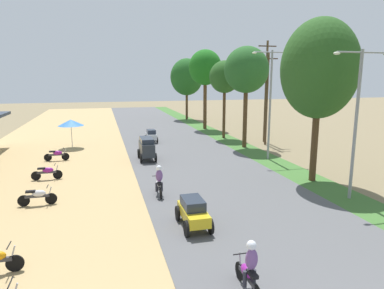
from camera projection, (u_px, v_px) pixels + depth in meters
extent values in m
cylinder|color=black|center=(10.00, 283.00, 8.85)|extent=(0.04, 0.54, 0.04)
cylinder|color=black|center=(15.00, 263.00, 11.00)|extent=(0.56, 0.06, 0.56)
cylinder|color=#A5A8AD|center=(12.00, 256.00, 10.93)|extent=(0.26, 0.05, 0.68)
cylinder|color=black|center=(9.00, 245.00, 10.85)|extent=(0.04, 0.54, 0.04)
cylinder|color=black|center=(51.00, 199.00, 16.89)|extent=(0.56, 0.06, 0.56)
cylinder|color=black|center=(24.00, 201.00, 16.59)|extent=(0.56, 0.06, 0.56)
cube|color=#333338|center=(37.00, 196.00, 16.71)|extent=(1.12, 0.12, 0.12)
ellipsoid|color=silver|center=(39.00, 193.00, 16.70)|extent=(0.64, 0.28, 0.32)
cube|color=black|center=(30.00, 192.00, 16.59)|extent=(0.44, 0.20, 0.10)
cylinder|color=#A5A8AD|center=(49.00, 193.00, 16.83)|extent=(0.26, 0.05, 0.68)
cylinder|color=black|center=(48.00, 186.00, 16.74)|extent=(0.04, 0.54, 0.04)
cylinder|color=black|center=(58.00, 174.00, 21.12)|extent=(0.56, 0.06, 0.56)
cylinder|color=black|center=(36.00, 176.00, 20.82)|extent=(0.56, 0.06, 0.56)
cube|color=#333338|center=(47.00, 172.00, 20.93)|extent=(1.12, 0.12, 0.12)
ellipsoid|color=#8C1E8C|center=(48.00, 170.00, 20.93)|extent=(0.64, 0.28, 0.32)
cube|color=black|center=(41.00, 168.00, 20.82)|extent=(0.44, 0.20, 0.10)
cylinder|color=#A5A8AD|center=(56.00, 170.00, 21.06)|extent=(0.26, 0.05, 0.68)
cylinder|color=black|center=(55.00, 164.00, 20.97)|extent=(0.04, 0.54, 0.04)
cylinder|color=black|center=(65.00, 157.00, 25.93)|extent=(0.56, 0.06, 0.56)
cylinder|color=black|center=(48.00, 158.00, 25.63)|extent=(0.56, 0.06, 0.56)
cube|color=#333338|center=(57.00, 155.00, 25.75)|extent=(1.12, 0.12, 0.12)
ellipsoid|color=#8C1E8C|center=(58.00, 153.00, 25.74)|extent=(0.64, 0.28, 0.32)
cube|color=black|center=(52.00, 152.00, 25.63)|extent=(0.44, 0.20, 0.10)
cylinder|color=#A5A8AD|center=(64.00, 153.00, 25.87)|extent=(0.26, 0.05, 0.68)
cylinder|color=black|center=(63.00, 148.00, 25.78)|extent=(0.04, 0.54, 0.04)
cylinder|color=#99999E|center=(72.00, 136.00, 30.45)|extent=(0.05, 0.05, 2.10)
cone|color=#3372BF|center=(71.00, 123.00, 30.22)|extent=(2.20, 2.20, 0.55)
cylinder|color=#4C351E|center=(315.00, 139.00, 20.42)|extent=(0.39, 0.39, 5.05)
ellipsoid|color=#28531E|center=(320.00, 69.00, 19.64)|extent=(4.39, 4.39, 5.69)
cylinder|color=#4C351E|center=(245.00, 115.00, 30.45)|extent=(0.37, 0.37, 5.70)
ellipsoid|color=#245923|center=(246.00, 70.00, 29.71)|extent=(3.85, 3.85, 3.99)
cylinder|color=#4C351E|center=(224.00, 112.00, 35.27)|extent=(0.30, 0.30, 5.33)
ellipsoid|color=#25521E|center=(225.00, 77.00, 34.60)|extent=(3.09, 3.09, 3.24)
cylinder|color=#4C351E|center=(205.00, 103.00, 41.68)|extent=(0.42, 0.42, 6.19)
ellipsoid|color=#1B6419|center=(205.00, 67.00, 40.88)|extent=(3.92, 3.92, 4.18)
cylinder|color=#4C351E|center=(187.00, 103.00, 51.39)|extent=(0.35, 0.35, 4.78)
ellipsoid|color=#1D541D|center=(187.00, 77.00, 50.66)|extent=(4.78, 4.78, 5.36)
cylinder|color=gray|center=(356.00, 127.00, 17.09)|extent=(0.16, 0.16, 7.45)
cylinder|color=gray|center=(350.00, 52.00, 16.24)|extent=(1.40, 0.08, 0.08)
ellipsoid|color=silver|center=(337.00, 53.00, 16.08)|extent=(0.36, 0.20, 0.14)
cylinder|color=gray|center=(375.00, 53.00, 16.59)|extent=(1.40, 0.08, 0.08)
cylinder|color=gray|center=(270.00, 106.00, 25.70)|extent=(0.16, 0.16, 8.09)
cylinder|color=gray|center=(263.00, 52.00, 24.79)|extent=(1.40, 0.08, 0.08)
ellipsoid|color=silver|center=(254.00, 53.00, 24.63)|extent=(0.36, 0.20, 0.14)
cylinder|color=gray|center=(281.00, 52.00, 25.13)|extent=(1.40, 0.08, 0.08)
ellipsoid|color=silver|center=(290.00, 53.00, 25.32)|extent=(0.36, 0.20, 0.14)
cylinder|color=brown|center=(267.00, 100.00, 31.64)|extent=(0.20, 0.20, 8.37)
cube|color=#473323|center=(269.00, 59.00, 30.94)|extent=(1.80, 0.10, 0.10)
cylinder|color=brown|center=(266.00, 93.00, 32.93)|extent=(0.20, 0.20, 9.58)
cube|color=#473323|center=(268.00, 46.00, 32.11)|extent=(1.80, 0.10, 0.10)
cube|color=gold|center=(193.00, 214.00, 14.22)|extent=(0.88, 2.25, 0.44)
cube|color=#232B38|center=(193.00, 203.00, 14.24)|extent=(0.81, 1.30, 0.40)
cylinder|color=black|center=(178.00, 213.00, 14.91)|extent=(0.11, 0.64, 0.64)
cylinder|color=black|center=(199.00, 211.00, 15.16)|extent=(0.11, 0.64, 0.64)
cylinder|color=black|center=(186.00, 229.00, 13.38)|extent=(0.11, 0.64, 0.64)
cylinder|color=black|center=(211.00, 226.00, 13.62)|extent=(0.11, 0.64, 0.64)
cube|color=#282D33|center=(147.00, 149.00, 25.89)|extent=(0.95, 2.40, 0.95)
cube|color=#232B38|center=(146.00, 140.00, 25.86)|extent=(0.87, 2.00, 0.35)
cylinder|color=black|center=(139.00, 153.00, 26.67)|extent=(0.12, 0.68, 0.68)
cylinder|color=black|center=(152.00, 153.00, 26.94)|extent=(0.12, 0.68, 0.68)
cylinder|color=black|center=(141.00, 158.00, 25.03)|extent=(0.12, 0.68, 0.68)
cylinder|color=black|center=(156.00, 157.00, 25.29)|extent=(0.12, 0.68, 0.68)
cube|color=#B7BCC1|center=(151.00, 136.00, 33.07)|extent=(0.84, 1.95, 0.50)
cube|color=#232B38|center=(151.00, 132.00, 32.94)|extent=(0.77, 1.10, 0.40)
cylinder|color=black|center=(145.00, 138.00, 33.67)|extent=(0.10, 0.60, 0.60)
cylinder|color=black|center=(155.00, 138.00, 33.91)|extent=(0.10, 0.60, 0.60)
cylinder|color=black|center=(147.00, 141.00, 32.34)|extent=(0.10, 0.60, 0.60)
cylinder|color=black|center=(157.00, 140.00, 32.57)|extent=(0.10, 0.60, 0.60)
cylinder|color=black|center=(239.00, 271.00, 10.52)|extent=(0.06, 0.56, 0.56)
cube|color=#333338|center=(248.00, 277.00, 9.90)|extent=(0.12, 1.12, 0.12)
ellipsoid|color=#8C1E8C|center=(247.00, 271.00, 9.95)|extent=(0.28, 0.64, 0.32)
cube|color=black|center=(252.00, 274.00, 9.58)|extent=(0.20, 0.44, 0.10)
cylinder|color=#A5A8AD|center=(240.00, 264.00, 10.41)|extent=(0.05, 0.26, 0.68)
cylinder|color=black|center=(242.00, 254.00, 10.28)|extent=(0.54, 0.04, 0.04)
ellipsoid|color=#724C8C|center=(252.00, 259.00, 9.58)|extent=(0.36, 0.28, 0.64)
sphere|color=white|center=(251.00, 245.00, 9.54)|extent=(0.28, 0.28, 0.28)
cylinder|color=#2D2D38|center=(245.00, 279.00, 9.76)|extent=(0.12, 0.12, 0.48)
cylinder|color=#2D2D38|center=(254.00, 277.00, 9.83)|extent=(0.12, 0.12, 0.48)
cylinder|color=black|center=(157.00, 187.00, 18.72)|extent=(0.06, 0.56, 0.56)
cylinder|color=black|center=(161.00, 194.00, 17.54)|extent=(0.06, 0.56, 0.56)
cube|color=#333338|center=(159.00, 187.00, 18.09)|extent=(0.12, 1.12, 0.12)
ellipsoid|color=silver|center=(159.00, 184.00, 18.14)|extent=(0.28, 0.64, 0.32)
cube|color=black|center=(160.00, 184.00, 17.78)|extent=(0.20, 0.44, 0.10)
cylinder|color=#A5A8AD|center=(157.00, 182.00, 18.61)|extent=(0.05, 0.26, 0.68)
cylinder|color=black|center=(157.00, 176.00, 18.48)|extent=(0.54, 0.04, 0.04)
ellipsoid|color=#724C8C|center=(159.00, 176.00, 17.78)|extent=(0.36, 0.28, 0.64)
sphere|color=white|center=(159.00, 168.00, 17.74)|extent=(0.28, 0.28, 0.28)
cylinder|color=#2D2D38|center=(156.00, 187.00, 17.96)|extent=(0.12, 0.12, 0.48)
cylinder|color=#2D2D38|center=(162.00, 187.00, 18.03)|extent=(0.12, 0.12, 0.48)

